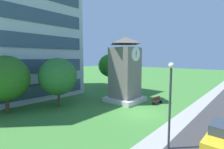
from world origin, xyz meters
TOP-DOWN VIEW (x-y plane):
  - ground_plane at (0.00, 0.00)m, footprint 160.00×160.00m
  - kerb_strip at (0.00, -3.94)m, footprint 120.00×1.60m
  - clock_tower at (2.94, 4.14)m, footprint 4.34×4.34m
  - park_bench at (4.61, 0.29)m, footprint 1.85×0.73m
  - street_lamp at (-4.58, -4.99)m, footprint 0.36×0.36m
  - tree_streetside at (-9.14, 10.62)m, footprint 4.75×4.75m
  - tree_by_building at (-4.24, 8.68)m, footprint 4.44×4.44m
  - tree_near_tower at (8.83, 12.16)m, footprint 4.33×4.33m

SIDE VIEW (x-z plane):
  - ground_plane at x=0.00m, z-range 0.00..0.00m
  - kerb_strip at x=0.00m, z-range 0.00..0.01m
  - park_bench at x=4.61m, z-range 0.02..0.90m
  - street_lamp at x=-4.58m, z-range 0.69..6.27m
  - tree_by_building at x=-4.24m, z-range 0.71..6.58m
  - tree_streetside at x=-9.14m, z-range 0.67..6.79m
  - clock_tower at x=2.94m, z-range -0.52..8.07m
  - tree_near_tower at x=8.83m, z-range 1.10..7.67m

